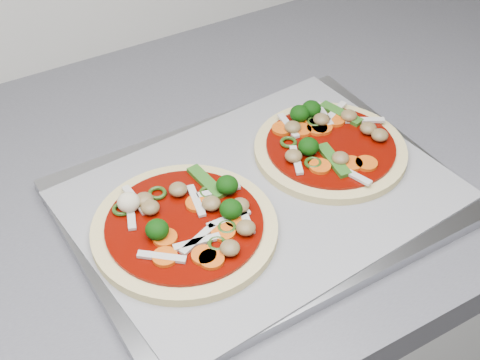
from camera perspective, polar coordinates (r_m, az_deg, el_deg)
countertop at (r=0.76m, az=-13.19°, el=-3.98°), size 3.60×0.60×0.04m
baking_tray at (r=0.74m, az=1.83°, el=-1.64°), size 0.42×0.31×0.01m
parchment at (r=0.73m, az=1.84°, el=-1.20°), size 0.42×0.32×0.00m
pizza_left at (r=0.69m, az=-4.60°, el=-3.82°), size 0.24×0.24×0.03m
pizza_right at (r=0.79m, az=7.55°, el=2.99°), size 0.20×0.20×0.03m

